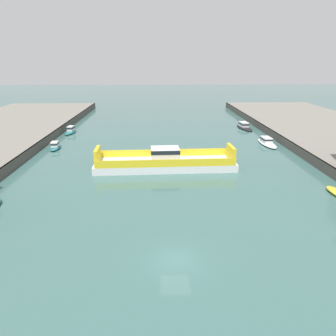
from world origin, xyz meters
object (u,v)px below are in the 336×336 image
moored_boat_near_left (55,146)px  moored_boat_near_right (267,142)px  chain_ferry (165,162)px  moored_boat_mid_left (71,131)px  moored_boat_far_left (244,126)px

moored_boat_near_left → moored_boat_near_right: 40.19m
chain_ferry → moored_boat_mid_left: 32.68m
moored_boat_mid_left → moored_boat_near_right: bearing=-15.7°
moored_boat_near_left → moored_boat_far_left: bearing=23.9°
moored_boat_far_left → moored_boat_mid_left: bearing=-174.3°
moored_boat_near_left → moored_boat_far_left: 43.45m
moored_boat_near_right → moored_boat_near_left: bearing=-177.1°
moored_boat_near_right → moored_boat_mid_left: bearing=164.3°
moored_boat_near_right → moored_boat_mid_left: 42.32m
chain_ferry → moored_boat_mid_left: chain_ferry is taller
moored_boat_near_left → moored_boat_near_right: bearing=2.9°
moored_boat_near_right → moored_boat_mid_left: size_ratio=1.46×
moored_boat_near_right → moored_boat_far_left: size_ratio=0.95×
moored_boat_near_left → moored_boat_near_right: size_ratio=0.62×
moored_boat_near_right → moored_boat_far_left: 15.52m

